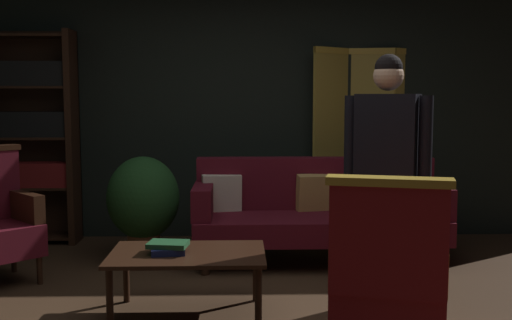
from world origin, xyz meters
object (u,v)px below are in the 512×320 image
object	(u,v)px
velvet_couch	(317,209)
folding_screen	(370,140)
potted_plant	(143,201)
book_navy_cloth	(168,250)
bookshelf	(29,132)
book_green_cloth	(168,244)
armchair_gilt_accent	(387,279)
standing_figure	(387,156)
coffee_table	(188,259)

from	to	relation	value
velvet_couch	folding_screen	bearing A→B (deg)	54.91
potted_plant	book_navy_cloth	distance (m)	1.38
velvet_couch	bookshelf	bearing A→B (deg)	164.72
velvet_couch	potted_plant	size ratio (longest dim) A/B	2.32
folding_screen	velvet_couch	size ratio (longest dim) A/B	0.90
book_green_cloth	bookshelf	bearing A→B (deg)	127.16
velvet_couch	armchair_gilt_accent	xyz separation A→B (m)	(0.08, -2.15, 0.04)
standing_figure	armchair_gilt_accent	bearing A→B (deg)	-102.81
folding_screen	book_navy_cloth	xyz separation A→B (m)	(-1.78, -2.25, -0.54)
armchair_gilt_accent	book_green_cloth	distance (m)	1.47
coffee_table	armchair_gilt_accent	size ratio (longest dim) A/B	0.96
coffee_table	book_navy_cloth	bearing A→B (deg)	-172.70
armchair_gilt_accent	book_navy_cloth	distance (m)	1.47
bookshelf	book_green_cloth	distance (m)	2.66
standing_figure	book_navy_cloth	bearing A→B (deg)	-173.21
book_navy_cloth	standing_figure	bearing A→B (deg)	6.79
folding_screen	armchair_gilt_accent	distance (m)	3.16
book_navy_cloth	book_green_cloth	size ratio (longest dim) A/B	0.85
book_green_cloth	armchair_gilt_accent	bearing A→B (deg)	-33.93
armchair_gilt_accent	potted_plant	bearing A→B (deg)	126.47
armchair_gilt_accent	folding_screen	bearing A→B (deg)	79.60
bookshelf	coffee_table	xyz separation A→B (m)	(1.69, -2.05, -0.71)
velvet_couch	standing_figure	size ratio (longest dim) A/B	1.25
folding_screen	bookshelf	size ratio (longest dim) A/B	0.93
armchair_gilt_accent	potted_plant	xyz separation A→B (m)	(-1.58, 2.14, 0.04)
folding_screen	coffee_table	size ratio (longest dim) A/B	1.90
folding_screen	armchair_gilt_accent	bearing A→B (deg)	-100.40
velvet_couch	armchair_gilt_accent	bearing A→B (deg)	-87.75
book_green_cloth	potted_plant	bearing A→B (deg)	105.41
velvet_couch	book_navy_cloth	world-z (taller)	velvet_couch
folding_screen	potted_plant	distance (m)	2.38
armchair_gilt_accent	book_navy_cloth	xyz separation A→B (m)	(-1.22, 0.82, -0.05)
velvet_couch	book_green_cloth	distance (m)	1.75
standing_figure	book_navy_cloth	size ratio (longest dim) A/B	8.06
standing_figure	potted_plant	size ratio (longest dim) A/B	1.86
armchair_gilt_accent	standing_figure	distance (m)	1.15
folding_screen	coffee_table	world-z (taller)	folding_screen
bookshelf	potted_plant	size ratio (longest dim) A/B	2.24
folding_screen	bookshelf	xyz separation A→B (m)	(-3.35, -0.18, 0.10)
velvet_couch	potted_plant	world-z (taller)	potted_plant
bookshelf	standing_figure	bearing A→B (deg)	-32.16
potted_plant	standing_figure	bearing A→B (deg)	-32.45
coffee_table	standing_figure	world-z (taller)	standing_figure
folding_screen	standing_figure	xyz separation A→B (m)	(-0.34, -2.08, 0.04)
folding_screen	bookshelf	world-z (taller)	bookshelf
folding_screen	standing_figure	size ratio (longest dim) A/B	1.12
bookshelf	book_navy_cloth	xyz separation A→B (m)	(1.56, -2.06, -0.64)
coffee_table	folding_screen	bearing A→B (deg)	53.39
folding_screen	bookshelf	distance (m)	3.35
standing_figure	coffee_table	bearing A→B (deg)	-173.26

